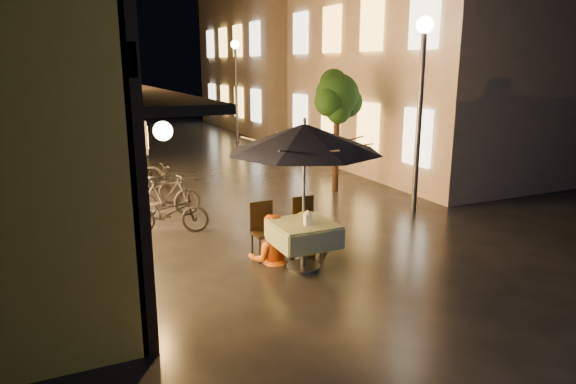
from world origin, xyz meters
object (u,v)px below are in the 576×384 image
streetlamp_near (421,81)px  cafe_table (304,234)px  patio_umbrella (304,138)px  person_yellow (307,213)px  table_lantern (308,216)px  person_orange (271,215)px  bicycle_0 (168,212)px

streetlamp_near → cafe_table: (-3.72, -1.88, -2.33)m
streetlamp_near → cafe_table: 4.77m
patio_umbrella → person_yellow: patio_umbrella is taller
patio_umbrella → person_yellow: size_ratio=1.66×
streetlamp_near → patio_umbrella: size_ratio=1.71×
cafe_table → table_lantern: 0.36m
cafe_table → table_lantern: size_ratio=3.96×
person_orange → person_yellow: size_ratio=1.08×
streetlamp_near → table_lantern: size_ratio=16.92×
cafe_table → patio_umbrella: size_ratio=0.40×
person_orange → bicycle_0: 2.59m
person_orange → table_lantern: bearing=136.9°
cafe_table → table_lantern: bearing=-90.0°
streetlamp_near → bicycle_0: size_ratio=2.66×
cafe_table → person_orange: (-0.36, 0.51, 0.22)m
streetlamp_near → person_yellow: streetlamp_near is taller
patio_umbrella → streetlamp_near: bearing=26.8°
patio_umbrella → bicycle_0: 3.63m
streetlamp_near → table_lantern: streetlamp_near is taller
table_lantern → bicycle_0: bearing=119.3°
cafe_table → patio_umbrella: (0.00, -0.00, 1.56)m
patio_umbrella → bicycle_0: (-1.62, 2.75, -1.73)m
streetlamp_near → person_orange: size_ratio=2.63×
streetlamp_near → person_yellow: 4.21m
person_orange → bicycle_0: (-1.25, 2.24, -0.39)m
cafe_table → person_yellow: bearing=58.5°
table_lantern → person_orange: bearing=119.1°
streetlamp_near → table_lantern: bearing=-151.6°
cafe_table → bicycle_0: bicycle_0 is taller
cafe_table → streetlamp_near: bearing=26.8°
cafe_table → patio_umbrella: patio_umbrella is taller
streetlamp_near → cafe_table: streetlamp_near is taller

